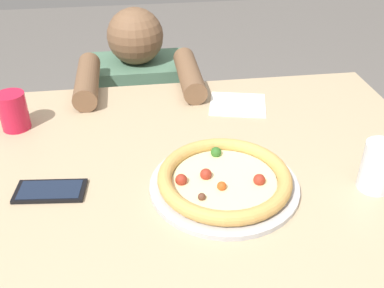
# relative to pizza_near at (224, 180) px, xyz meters

# --- Properties ---
(dining_table) EXTENTS (1.27, 0.95, 0.75)m
(dining_table) POSITION_rel_pizza_near_xyz_m (-0.08, 0.07, -0.12)
(dining_table) COLOR tan
(dining_table) RESTS_ON ground
(pizza_near) EXTENTS (0.33, 0.33, 0.04)m
(pizza_near) POSITION_rel_pizza_near_xyz_m (0.00, 0.00, 0.00)
(pizza_near) COLOR #B7B7BC
(pizza_near) RESTS_ON dining_table
(drink_cup_colored) EXTENTS (0.07, 0.07, 0.10)m
(drink_cup_colored) POSITION_rel_pizza_near_xyz_m (-0.50, 0.33, 0.03)
(drink_cup_colored) COLOR red
(drink_cup_colored) RESTS_ON dining_table
(water_cup_clear) EXTENTS (0.07, 0.07, 0.11)m
(water_cup_clear) POSITION_rel_pizza_near_xyz_m (0.32, -0.04, 0.04)
(water_cup_clear) COLOR silver
(water_cup_clear) RESTS_ON dining_table
(paper_napkin) EXTENTS (0.19, 0.18, 0.00)m
(paper_napkin) POSITION_rel_pizza_near_xyz_m (0.12, 0.37, -0.02)
(paper_napkin) COLOR white
(paper_napkin) RESTS_ON dining_table
(cell_phone) EXTENTS (0.16, 0.09, 0.01)m
(cell_phone) POSITION_rel_pizza_near_xyz_m (-0.38, 0.04, -0.02)
(cell_phone) COLOR black
(cell_phone) RESTS_ON dining_table
(diner_seated) EXTENTS (0.38, 0.51, 0.93)m
(diner_seated) POSITION_rel_pizza_near_xyz_m (-0.16, 0.74, -0.33)
(diner_seated) COLOR #333847
(diner_seated) RESTS_ON ground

